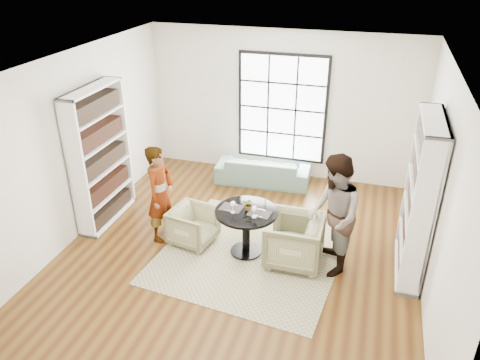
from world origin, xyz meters
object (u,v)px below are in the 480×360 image
(armchair_left, at_px, (193,226))
(flower_centerpiece, at_px, (249,204))
(armchair_right, at_px, (294,241))
(wine_glass_left, at_px, (233,204))
(person_right, at_px, (333,216))
(wine_glass_right, at_px, (254,209))
(person_left, at_px, (160,194))
(sofa, at_px, (263,170))
(pedestal_table, at_px, (246,223))

(armchair_left, relative_size, flower_centerpiece, 3.59)
(armchair_right, height_order, wine_glass_left, wine_glass_left)
(wine_glass_left, bearing_deg, armchair_left, 168.79)
(flower_centerpiece, bearing_deg, armchair_left, -179.95)
(flower_centerpiece, bearing_deg, person_right, -2.76)
(armchair_left, xyz_separation_m, wine_glass_right, (1.07, -0.19, 0.60))
(wine_glass_right, bearing_deg, wine_glass_left, 173.14)
(armchair_left, bearing_deg, person_left, 100.19)
(armchair_right, height_order, wine_glass_right, wine_glass_right)
(sofa, distance_m, wine_glass_left, 2.66)
(wine_glass_left, distance_m, flower_centerpiece, 0.26)
(sofa, distance_m, flower_centerpiece, 2.53)
(wine_glass_right, xyz_separation_m, flower_centerpiece, (-0.14, 0.19, -0.04))
(armchair_left, bearing_deg, flower_centerpiece, -79.76)
(pedestal_table, bearing_deg, person_left, 178.41)
(pedestal_table, relative_size, person_right, 0.52)
(pedestal_table, relative_size, wine_glass_left, 4.99)
(wine_glass_left, xyz_separation_m, wine_glass_right, (0.35, -0.04, -0.00))
(armchair_left, xyz_separation_m, person_left, (-0.55, 0.00, 0.51))
(armchair_right, bearing_deg, wine_glass_left, -85.39)
(wine_glass_right, bearing_deg, sofa, 101.10)
(wine_glass_left, bearing_deg, sofa, 93.68)
(pedestal_table, xyz_separation_m, flower_centerpiece, (0.03, 0.04, 0.31))
(person_right, xyz_separation_m, wine_glass_right, (-1.15, -0.12, -0.02))
(pedestal_table, bearing_deg, person_right, -0.90)
(sofa, distance_m, person_right, 3.06)
(person_left, bearing_deg, flower_centerpiece, -85.08)
(armchair_right, relative_size, person_right, 0.46)
(pedestal_table, xyz_separation_m, armchair_right, (0.76, -0.02, -0.17))
(pedestal_table, bearing_deg, sofa, 98.03)
(armchair_right, relative_size, flower_centerpiece, 4.45)
(sofa, height_order, armchair_left, armchair_left)
(armchair_right, bearing_deg, pedestal_table, -91.94)
(armchair_left, xyz_separation_m, person_right, (2.22, -0.06, 0.62))
(person_left, xyz_separation_m, flower_centerpiece, (1.48, 0.00, 0.05))
(person_left, xyz_separation_m, wine_glass_left, (1.28, -0.14, 0.09))
(person_left, bearing_deg, wine_glass_right, -91.64)
(pedestal_table, height_order, sofa, pedestal_table)
(armchair_left, relative_size, wine_glass_left, 3.54)
(armchair_right, relative_size, wine_glass_left, 4.40)
(wine_glass_right, bearing_deg, person_left, 173.48)
(armchair_left, xyz_separation_m, flower_centerpiece, (0.93, 0.00, 0.56))
(sofa, xyz_separation_m, armchair_left, (-0.56, -2.43, 0.04))
(person_left, relative_size, person_right, 0.88)
(sofa, relative_size, flower_centerpiece, 9.87)
(pedestal_table, bearing_deg, wine_glass_right, -41.39)
(wine_glass_left, distance_m, wine_glass_right, 0.35)
(armchair_right, bearing_deg, person_right, 89.61)
(armchair_right, distance_m, wine_glass_left, 1.08)
(pedestal_table, bearing_deg, armchair_right, -1.55)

